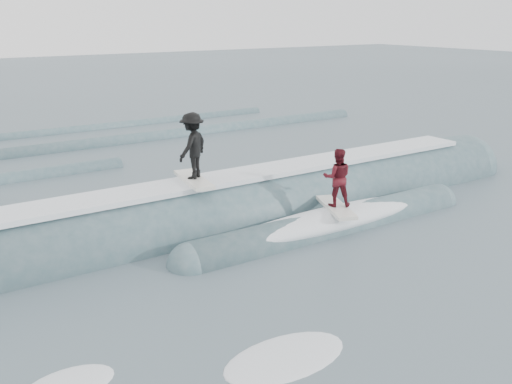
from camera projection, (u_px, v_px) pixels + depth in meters
ground at (384, 299)px, 12.24m from camera, size 160.00×160.00×0.00m
breaking_wave at (248, 219)px, 16.93m from camera, size 23.39×4.11×2.66m
surfer_black at (193, 148)px, 15.59m from camera, size 1.36×2.06×1.93m
surfer_red at (337, 181)px, 15.87m from camera, size 1.24×2.06×1.74m
whitewater at (444, 354)px, 10.26m from camera, size 16.13×7.26×0.10m
far_swells at (59, 153)px, 25.20m from camera, size 37.52×8.65×0.80m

